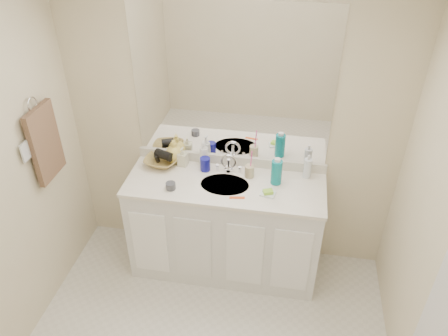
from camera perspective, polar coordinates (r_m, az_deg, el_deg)
ceiling at (r=1.74m, az=-5.93°, el=19.40°), size 2.60×2.60×0.02m
wall_back at (r=3.38m, az=0.96°, el=5.17°), size 2.60×0.02×2.40m
vanity_cabinet at (r=3.61m, az=0.14°, el=-7.79°), size 1.50×0.55×0.85m
countertop at (r=3.33m, az=0.15°, el=-2.16°), size 1.52×0.57×0.03m
backsplash at (r=3.51m, az=0.88°, el=1.05°), size 1.52×0.03×0.08m
sink_basin at (r=3.31m, az=0.09°, el=-2.32°), size 0.37×0.37×0.02m
faucet at (r=3.42m, az=0.61°, el=0.36°), size 0.02×0.02×0.11m
mirror at (r=3.21m, az=1.01°, el=10.74°), size 1.48×0.01×1.20m
blue_mug at (r=3.43m, az=-2.47°, el=0.51°), size 0.10×0.10×0.11m
tan_cup at (r=3.37m, az=3.34°, el=-0.43°), size 0.09×0.09×0.10m
toothbrush at (r=3.31m, az=3.56°, el=0.99°), size 0.02×0.04×0.18m
mouthwash_bottle at (r=3.29m, az=6.87°, el=-0.55°), size 0.09×0.09×0.19m
clear_pump_bottle at (r=3.40m, az=10.85°, el=-0.03°), size 0.07×0.07×0.16m
soap_dish at (r=3.22m, az=5.75°, el=-3.37°), size 0.12×0.10×0.01m
green_soap at (r=3.21m, az=5.77°, el=-3.11°), size 0.08×0.07×0.03m
orange_comb at (r=3.17m, az=1.72°, el=-3.90°), size 0.11×0.04×0.00m
dark_jar at (r=3.27m, az=-6.98°, el=-2.34°), size 0.09×0.09×0.05m
soap_bottle_white at (r=3.48m, az=-2.64°, el=1.97°), size 0.10×0.10×0.21m
soap_bottle_cream at (r=3.49m, az=-5.42°, el=1.51°), size 0.08×0.08×0.16m
soap_bottle_yellow at (r=3.54m, az=-6.50°, el=2.22°), size 0.19×0.19×0.19m
wicker_basket at (r=3.55m, az=-8.10°, el=0.95°), size 0.30×0.30×0.07m
hair_dryer at (r=3.51m, az=-7.86°, el=1.70°), size 0.16×0.12×0.07m
towel_ring at (r=3.22m, az=-23.76°, el=7.62°), size 0.01×0.11×0.11m
hand_towel at (r=3.34m, az=-22.31°, el=3.03°), size 0.04×0.32×0.55m
switch_plate at (r=3.19m, az=-24.53°, el=1.97°), size 0.01×0.08×0.13m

